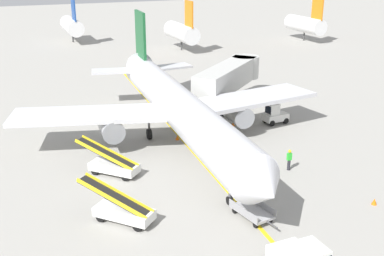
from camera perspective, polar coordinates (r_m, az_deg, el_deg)
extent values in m
plane|color=#9E9B93|center=(30.94, 6.50, -10.71)|extent=(300.00, 300.00, 0.00)
cube|color=yellow|center=(35.09, 3.51, -6.68)|extent=(5.86, 79.83, 0.01)
cylinder|color=silver|center=(41.06, -1.62, 2.56)|extent=(5.38, 30.16, 3.30)
cone|color=silver|center=(27.10, 8.66, -7.19)|extent=(3.39, 2.62, 3.23)
cone|color=silver|center=(56.34, -6.61, 7.66)|extent=(3.32, 3.01, 3.14)
cube|color=silver|center=(45.16, 6.95, 3.51)|extent=(13.49, 6.17, 0.36)
cylinder|color=gray|center=(43.92, 5.52, 1.73)|extent=(2.12, 3.32, 1.90)
cube|color=silver|center=(41.17, -12.25, 1.56)|extent=(13.71, 7.81, 0.36)
cylinder|color=gray|center=(40.74, -9.69, 0.06)|extent=(2.12, 3.32, 1.90)
cube|color=#19592D|center=(53.37, -6.20, 10.98)|extent=(0.56, 4.01, 5.20)
cube|color=silver|center=(54.39, -2.86, 7.32)|extent=(5.34, 2.56, 0.24)
cube|color=silver|center=(53.11, -9.13, 6.78)|extent=(5.54, 3.23, 0.24)
cylinder|color=#4C4C51|center=(31.73, 4.62, -6.61)|extent=(0.20, 0.20, 3.12)
cylinder|color=black|center=(32.32, 4.55, -8.64)|extent=(0.39, 0.58, 0.56)
cylinder|color=#4C4C51|center=(44.11, 0.37, 1.23)|extent=(0.20, 0.20, 3.12)
cylinder|color=black|center=(44.46, 0.36, -0.09)|extent=(0.42, 0.98, 0.96)
cylinder|color=#4C4C51|center=(42.94, -5.19, 0.62)|extent=(0.20, 0.20, 3.12)
cylinder|color=black|center=(43.31, -5.15, -0.73)|extent=(0.42, 0.98, 0.96)
cube|color=black|center=(28.55, 6.87, -4.86)|extent=(2.87, 1.19, 0.60)
cube|color=beige|center=(50.73, 4.18, 6.08)|extent=(10.72, 9.88, 2.50)
cylinder|color=beige|center=(55.93, 6.38, 7.31)|extent=(3.20, 3.20, 2.50)
cylinder|color=#59595B|center=(49.77, 3.33, 2.92)|extent=(0.56, 0.56, 2.35)
cube|color=#333338|center=(50.05, 3.31, 1.91)|extent=(1.80, 1.40, 0.50)
cube|color=silver|center=(25.14, 13.85, -14.71)|extent=(1.56, 1.66, 1.10)
cylinder|color=black|center=(27.53, 12.55, -14.63)|extent=(0.23, 0.61, 0.60)
cube|color=silver|center=(47.92, 10.00, 1.31)|extent=(2.47, 1.44, 0.70)
cube|color=silver|center=(47.41, 9.66, 2.27)|extent=(1.14, 1.10, 1.10)
cube|color=black|center=(47.12, 9.14, 2.19)|extent=(0.14, 0.98, 0.77)
cylinder|color=black|center=(47.14, 9.54, 0.57)|extent=(0.61, 0.26, 0.60)
cylinder|color=black|center=(47.99, 8.78, 0.97)|extent=(0.61, 0.26, 0.60)
cylinder|color=black|center=(48.10, 11.17, 0.86)|extent=(0.61, 0.26, 0.60)
cylinder|color=black|center=(48.93, 10.40, 1.24)|extent=(0.61, 0.26, 0.60)
cube|color=silver|center=(36.70, -9.31, -4.65)|extent=(3.72, 3.78, 0.60)
cylinder|color=black|center=(37.04, -11.55, -5.08)|extent=(0.58, 0.58, 0.60)
cylinder|color=black|center=(37.98, -10.47, -4.35)|extent=(0.58, 0.58, 0.60)
cylinder|color=black|center=(35.69, -8.01, -5.85)|extent=(0.58, 0.58, 0.60)
cylinder|color=black|center=(36.67, -6.98, -5.06)|extent=(0.58, 0.58, 0.60)
cube|color=black|center=(36.63, -10.18, -3.13)|extent=(4.12, 4.22, 1.76)
cube|color=yellow|center=(36.24, -10.58, -3.21)|extent=(3.54, 3.67, 1.84)
cube|color=yellow|center=(36.92, -9.82, -2.71)|extent=(3.54, 3.67, 1.84)
cube|color=silver|center=(30.44, -8.15, -10.03)|extent=(3.69, 3.80, 0.60)
cylinder|color=black|center=(30.80, -10.89, -10.47)|extent=(0.57, 0.59, 0.60)
cylinder|color=black|center=(31.70, -9.57, -9.44)|extent=(0.57, 0.59, 0.60)
cylinder|color=black|center=(29.52, -6.55, -11.67)|extent=(0.57, 0.59, 0.60)
cylinder|color=black|center=(30.45, -5.32, -10.55)|extent=(0.57, 0.59, 0.60)
cube|color=black|center=(30.28, -9.21, -8.21)|extent=(4.07, 4.26, 1.76)
cube|color=yellow|center=(29.90, -9.69, -8.37)|extent=(3.48, 3.72, 1.84)
cube|color=yellow|center=(30.55, -8.76, -7.66)|extent=(3.48, 3.72, 1.84)
cube|color=#A5A5A8|center=(30.85, 7.22, -9.90)|extent=(1.98, 3.02, 0.16)
cube|color=#4C4C51|center=(29.68, 9.55, -11.37)|extent=(0.24, 0.90, 0.08)
cylinder|color=#4C4C51|center=(29.40, 10.15, -11.73)|extent=(0.12, 0.12, 0.05)
cube|color=gray|center=(31.16, 8.32, -9.10)|extent=(0.56, 2.77, 0.50)
cube|color=gray|center=(30.30, 6.14, -9.90)|extent=(0.56, 2.77, 0.50)
cylinder|color=black|center=(30.66, 9.36, -10.78)|extent=(0.18, 0.38, 0.36)
cylinder|color=black|center=(29.96, 7.62, -11.47)|extent=(0.18, 0.38, 0.36)
cylinder|color=black|center=(32.01, 6.82, -9.23)|extent=(0.18, 0.38, 0.36)
cylinder|color=black|center=(31.34, 5.10, -9.85)|extent=(0.18, 0.38, 0.36)
cylinder|color=#26262D|center=(37.77, 11.53, -4.36)|extent=(0.24, 0.24, 0.85)
cube|color=green|center=(37.49, 11.60, -3.37)|extent=(0.36, 0.22, 0.56)
sphere|color=#9E7051|center=(37.34, 11.65, -2.82)|extent=(0.20, 0.20, 0.20)
sphere|color=yellow|center=(37.32, 11.65, -2.74)|extent=(0.24, 0.24, 0.24)
cone|color=orange|center=(34.44, 21.03, -8.24)|extent=(0.36, 0.36, 0.44)
cone|color=orange|center=(43.09, -1.76, -1.14)|extent=(0.36, 0.36, 0.44)
cone|color=orange|center=(46.71, 4.94, 0.50)|extent=(0.36, 0.36, 0.44)
cylinder|color=silver|center=(95.96, -14.22, 11.79)|extent=(3.00, 10.00, 3.00)
cylinder|color=#3F3F3F|center=(96.28, -14.10, 10.44)|extent=(0.30, 0.30, 1.60)
cube|color=navy|center=(92.12, -14.04, 13.69)|extent=(0.24, 3.20, 4.40)
cylinder|color=silver|center=(84.88, -1.29, 11.39)|extent=(3.00, 10.00, 3.00)
cylinder|color=#3F3F3F|center=(85.25, -1.27, 9.86)|extent=(0.30, 0.30, 1.60)
cube|color=orange|center=(81.21, -0.37, 13.49)|extent=(0.24, 3.20, 4.40)
cylinder|color=silver|center=(97.48, 13.39, 11.98)|extent=(3.00, 10.00, 3.00)
cylinder|color=#3F3F3F|center=(97.80, 13.28, 10.65)|extent=(0.30, 0.30, 1.60)
cube|color=orange|center=(94.29, 14.83, 13.76)|extent=(0.24, 3.20, 4.40)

